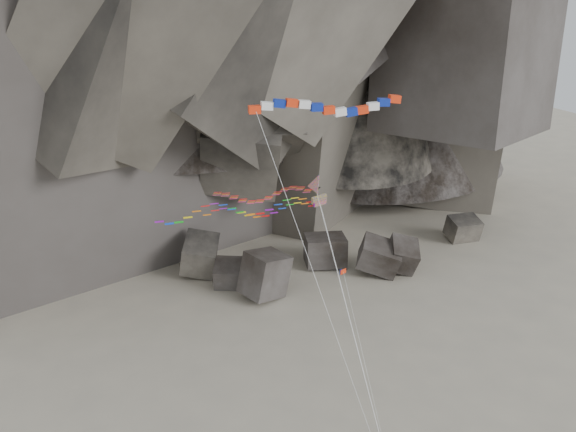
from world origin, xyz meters
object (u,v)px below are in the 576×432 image
object	(u,v)px
banner_kite	(327,108)
pennant_kite	(352,311)
delta_kite	(261,194)
parafoil_kite	(235,210)

from	to	relation	value
banner_kite	pennant_kite	size ratio (longest dim) A/B	1.89
delta_kite	pennant_kite	size ratio (longest dim) A/B	1.48
delta_kite	pennant_kite	distance (m)	11.38
pennant_kite	banner_kite	bearing A→B (deg)	125.70
delta_kite	banner_kite	bearing A→B (deg)	-50.65
pennant_kite	delta_kite	bearing A→B (deg)	118.38
banner_kite	parafoil_kite	distance (m)	10.49
delta_kite	parafoil_kite	bearing A→B (deg)	159.66
banner_kite	pennant_kite	world-z (taller)	banner_kite
banner_kite	parafoil_kite	bearing A→B (deg)	153.84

